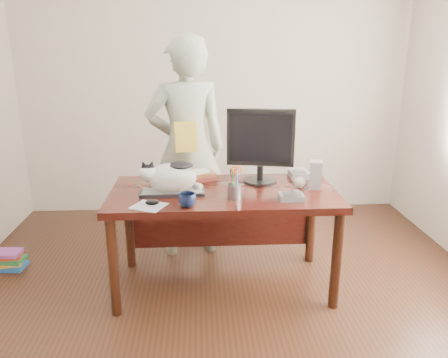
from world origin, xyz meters
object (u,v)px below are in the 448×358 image
phone (292,196)px  person (187,149)px  book_stack (201,176)px  book_pile_b (9,260)px  mouse (152,202)px  pen_cup (235,190)px  keyboard (172,192)px  monitor (261,142)px  baseball (300,182)px  calculator (299,174)px  desk (223,206)px  coffee_mug (187,200)px  speaker (316,175)px  cat (170,176)px

phone → person: bearing=133.3°
book_stack → book_pile_b: bearing=155.4°
mouse → phone: 0.92m
pen_cup → keyboard: bearing=163.1°
book_pile_b → keyboard: bearing=-16.6°
monitor → baseball: monitor is taller
phone → calculator: 0.54m
book_stack → calculator: bearing=-19.4°
desk → coffee_mug: bearing=-122.5°
keyboard → coffee_mug: bearing=-68.6°
phone → baseball: 0.27m
calculator → person: 0.94m
speaker → book_stack: speaker is taller
book_pile_b → pen_cup: bearing=-16.6°
baseball → person: person is taller
keyboard → book_stack: book_stack is taller
monitor → desk: bearing=-152.9°
keyboard → person: 0.68m
coffee_mug → pen_cup: bearing=22.6°
book_stack → person: size_ratio=0.13×
cat → book_pile_b: size_ratio=1.67×
baseball → calculator: size_ratio=0.43×
mouse → coffee_mug: size_ratio=0.93×
desk → calculator: bearing=19.8°
book_pile_b → desk: bearing=-9.0°
calculator → coffee_mug: bearing=-145.3°
pen_cup → person: bearing=113.0°
keyboard → speaker: bearing=2.7°
cat → monitor: 0.71m
mouse → phone: bearing=28.0°
cat → mouse: (-0.10, -0.22, -0.11)m
coffee_mug → monitor: bearing=41.7°
monitor → coffee_mug: (-0.53, -0.47, -0.27)m
cat → speaker: bearing=2.7°
pen_cup → person: person is taller
calculator → phone: bearing=-108.0°
book_pile_b → cat: bearing=-16.8°
coffee_mug → calculator: coffee_mug is taller
pen_cup → mouse: 0.55m
keyboard → calculator: (0.96, 0.35, 0.01)m
desk → mouse: bearing=-143.5°
phone → monitor: bearing=115.7°
phone → baseball: (0.11, 0.25, 0.02)m
mouse → speaker: speaker is taller
coffee_mug → phone: size_ratio=0.69×
monitor → person: 0.72m
desk → book_stack: (-0.16, 0.19, 0.18)m
book_stack → book_pile_b: 1.72m
pen_cup → calculator: size_ratio=1.22×
pen_cup → monitor: bearing=57.6°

